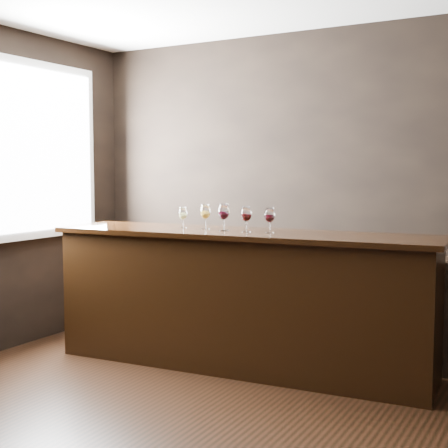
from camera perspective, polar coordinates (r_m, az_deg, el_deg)
The scene contains 10 objects.
ground at distance 3.83m, azimuth -1.56°, elevation -19.29°, with size 5.00×5.00×0.00m, color black.
room_shell at distance 3.72m, azimuth -3.82°, elevation 8.60°, with size 5.02×4.52×2.81m.
bar_counter at distance 5.00m, azimuth 1.58°, elevation -7.12°, with size 3.00×0.65×1.05m, color black.
bar_top at distance 4.92m, azimuth 1.60°, elevation -0.89°, with size 3.10×0.72×0.04m, color black.
back_bar_shelf at distance 5.28m, azimuth 15.99°, elevation -7.61°, with size 2.44×0.40×0.88m, color black.
glass_white at distance 5.20m, azimuth -3.78°, elevation 0.93°, with size 0.07×0.07×0.17m.
glass_amber at distance 5.11m, azimuth -1.72°, elevation 1.08°, with size 0.09×0.09×0.20m.
glass_red_a at distance 4.95m, azimuth -0.03°, elevation 1.06°, with size 0.09×0.09×0.21m.
glass_red_b at distance 4.86m, azimuth 2.04°, elevation 0.87°, with size 0.09×0.09×0.20m.
glass_red_c at distance 4.81m, azimuth 4.19°, elevation 0.76°, with size 0.08×0.08×0.19m.
Camera 1 is at (1.80, -2.99, 1.58)m, focal length 50.00 mm.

